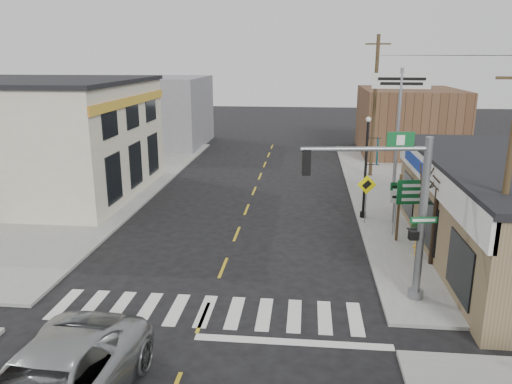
# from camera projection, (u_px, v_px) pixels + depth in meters

# --- Properties ---
(ground) EXTENTS (140.00, 140.00, 0.00)m
(ground) POSITION_uv_depth(u_px,v_px,m) (203.00, 317.00, 16.48)
(ground) COLOR black
(ground) RESTS_ON ground
(sidewalk_right) EXTENTS (6.00, 38.00, 0.13)m
(sidewalk_right) POSITION_uv_depth(u_px,v_px,m) (407.00, 208.00, 28.05)
(sidewalk_right) COLOR gray
(sidewalk_right) RESTS_ON ground
(sidewalk_left) EXTENTS (6.00, 38.00, 0.13)m
(sidewalk_left) POSITION_uv_depth(u_px,v_px,m) (99.00, 199.00, 29.82)
(sidewalk_left) COLOR gray
(sidewalk_left) RESTS_ON ground
(center_line) EXTENTS (0.12, 56.00, 0.01)m
(center_line) POSITION_uv_depth(u_px,v_px,m) (237.00, 234.00, 24.16)
(center_line) COLOR gold
(center_line) RESTS_ON ground
(crosswalk) EXTENTS (11.00, 2.20, 0.01)m
(crosswalk) POSITION_uv_depth(u_px,v_px,m) (206.00, 311.00, 16.87)
(crosswalk) COLOR silver
(crosswalk) RESTS_ON ground
(left_building) EXTENTS (12.00, 12.00, 6.80)m
(left_building) POSITION_uv_depth(u_px,v_px,m) (38.00, 140.00, 30.29)
(left_building) COLOR beige
(left_building) RESTS_ON ground
(bldg_distant_right) EXTENTS (8.00, 10.00, 5.60)m
(bldg_distant_right) POSITION_uv_depth(u_px,v_px,m) (408.00, 121.00, 43.34)
(bldg_distant_right) COLOR brown
(bldg_distant_right) RESTS_ON ground
(bldg_distant_left) EXTENTS (9.00, 10.00, 6.40)m
(bldg_distant_left) POSITION_uv_depth(u_px,v_px,m) (157.00, 111.00, 47.41)
(bldg_distant_left) COLOR gray
(bldg_distant_left) RESTS_ON ground
(traffic_signal_pole) EXTENTS (4.63, 0.37, 5.86)m
(traffic_signal_pole) POSITION_uv_depth(u_px,v_px,m) (402.00, 202.00, 16.70)
(traffic_signal_pole) COLOR gray
(traffic_signal_pole) RESTS_ON sidewalk_right
(guide_sign) EXTENTS (1.78, 0.14, 3.12)m
(guide_sign) POSITION_uv_depth(u_px,v_px,m) (416.00, 199.00, 22.34)
(guide_sign) COLOR #4C3A23
(guide_sign) RESTS_ON sidewalk_right
(fire_hydrant) EXTENTS (0.22, 0.22, 0.70)m
(fire_hydrant) POSITION_uv_depth(u_px,v_px,m) (417.00, 248.00, 21.08)
(fire_hydrant) COLOR orange
(fire_hydrant) RESTS_ON sidewalk_right
(ped_crossing_sign) EXTENTS (0.97, 0.07, 2.49)m
(ped_crossing_sign) POSITION_uv_depth(u_px,v_px,m) (367.00, 190.00, 24.92)
(ped_crossing_sign) COLOR gray
(ped_crossing_sign) RESTS_ON sidewalk_right
(lamp_post) EXTENTS (0.68, 0.54, 5.27)m
(lamp_post) POSITION_uv_depth(u_px,v_px,m) (367.00, 160.00, 25.44)
(lamp_post) COLOR black
(lamp_post) RESTS_ON sidewalk_right
(dance_center_sign) EXTENTS (3.53, 0.22, 7.50)m
(dance_center_sign) POSITION_uv_depth(u_px,v_px,m) (400.00, 99.00, 30.88)
(dance_center_sign) COLOR gray
(dance_center_sign) RESTS_ON sidewalk_right
(bare_tree) EXTENTS (2.37, 2.37, 4.74)m
(bare_tree) POSITION_uv_depth(u_px,v_px,m) (439.00, 175.00, 19.42)
(bare_tree) COLOR black
(bare_tree) RESTS_ON sidewalk_right
(shrub_front) EXTENTS (1.33, 1.33, 1.00)m
(shrub_front) POSITION_uv_depth(u_px,v_px,m) (484.00, 289.00, 17.10)
(shrub_front) COLOR #1F3D15
(shrub_front) RESTS_ON sidewalk_right
(shrub_back) EXTENTS (1.19, 1.19, 0.89)m
(shrub_back) POSITION_uv_depth(u_px,v_px,m) (424.00, 229.00, 23.16)
(shrub_back) COLOR black
(shrub_back) RESTS_ON sidewalk_right
(utility_pole_near) EXTENTS (1.41, 0.21, 8.12)m
(utility_pole_near) POSITION_uv_depth(u_px,v_px,m) (506.00, 191.00, 15.42)
(utility_pole_near) COLOR #47331E
(utility_pole_near) RESTS_ON sidewalk_right
(utility_pole_far) EXTENTS (1.67, 0.25, 9.58)m
(utility_pole_far) POSITION_uv_depth(u_px,v_px,m) (374.00, 105.00, 34.11)
(utility_pole_far) COLOR #3D3119
(utility_pole_far) RESTS_ON sidewalk_right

